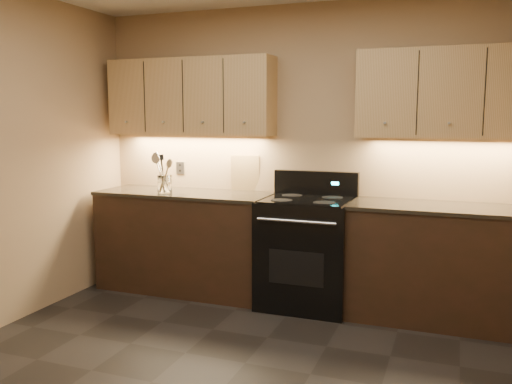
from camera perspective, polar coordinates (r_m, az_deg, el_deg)
wall_back at (r=4.89m, az=5.58°, el=4.15°), size 4.00×0.04×2.60m
counter_left at (r=5.13m, az=-7.44°, el=-5.12°), size 1.62×0.62×0.93m
counter_right at (r=4.56m, az=19.01°, el=-7.16°), size 1.46×0.62×0.93m
stove at (r=4.69m, az=5.38°, el=-6.18°), size 0.76×0.68×1.14m
upper_cab_left at (r=5.14m, az=-6.91°, el=9.90°), size 1.60×0.30×0.70m
upper_cab_right at (r=4.56m, az=19.83°, el=9.74°), size 1.44×0.30×0.70m
outlet_plate at (r=5.38m, az=-7.98°, el=2.53°), size 0.08×0.01×0.12m
utensil_crock at (r=4.99m, az=-9.59°, el=0.75°), size 0.14×0.14×0.16m
cutting_board at (r=5.07m, az=-1.14°, el=2.03°), size 0.27×0.10×0.34m
wooden_spoon at (r=4.99m, az=-10.01°, el=1.81°), size 0.16×0.07×0.31m
black_turner at (r=4.96m, az=-9.65°, el=2.08°), size 0.17×0.18×0.37m
steel_spatula at (r=4.97m, az=-9.21°, el=2.28°), size 0.19×0.14×0.40m
steel_skimmer at (r=4.95m, az=-9.50°, el=1.96°), size 0.19×0.12×0.35m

